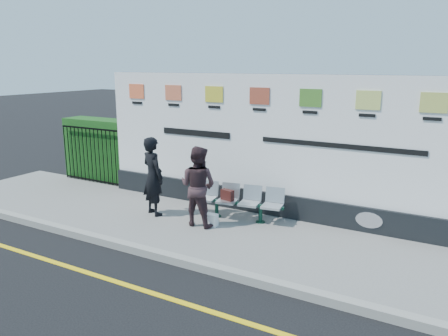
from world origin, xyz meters
name	(u,v)px	position (x,y,z in m)	size (l,w,h in m)	color
ground	(124,285)	(0.00, 0.00, 0.00)	(80.00, 80.00, 0.00)	black
pavement	(208,229)	(0.00, 2.50, 0.06)	(14.00, 3.00, 0.12)	slate
kerb	(163,256)	(0.00, 1.00, 0.07)	(14.00, 0.18, 0.14)	gray
yellow_line	(124,284)	(0.00, 0.00, 0.00)	(14.00, 0.10, 0.01)	yellow
billboard	(260,154)	(0.50, 3.85, 1.42)	(8.00, 0.30, 3.00)	black
hedge	(103,149)	(-4.58, 4.30, 0.97)	(2.35, 0.70, 1.70)	#1A4E18
railing	(91,155)	(-4.58, 3.85, 0.89)	(2.05, 0.06, 1.54)	black
bench	(238,210)	(0.34, 3.16, 0.32)	(1.87, 0.50, 0.40)	#AAB0B3
woman_left	(153,176)	(-1.42, 2.56, 0.97)	(0.62, 0.41, 1.71)	black
woman_right	(198,186)	(-0.23, 2.50, 0.93)	(0.79, 0.62, 1.63)	#362327
handbag_brown	(227,195)	(0.10, 3.12, 0.63)	(0.28, 0.12, 0.22)	black
carrier_bag_white	(211,220)	(0.04, 2.54, 0.25)	(0.26, 0.15, 0.26)	white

